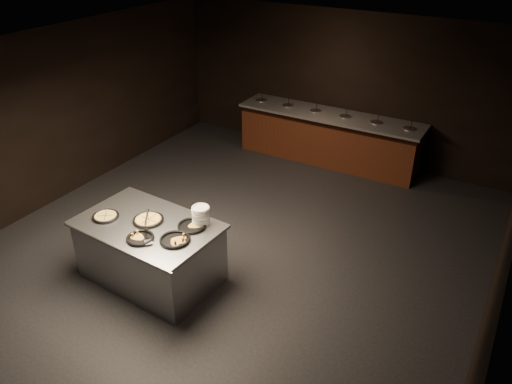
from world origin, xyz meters
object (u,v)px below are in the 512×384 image
plate_stack (201,215)px  pan_veggie_whole (106,216)px  pan_cheese_whole (148,220)px  serving_counter (151,252)px

plate_stack → pan_veggie_whole: (-1.19, -0.53, -0.10)m
pan_cheese_whole → serving_counter: bearing=-66.6°
pan_veggie_whole → pan_cheese_whole: bearing=21.8°
plate_stack → pan_veggie_whole: bearing=-156.2°
plate_stack → pan_cheese_whole: 0.72m
serving_counter → pan_cheese_whole: 0.49m
serving_counter → pan_cheese_whole: pan_cheese_whole is taller
plate_stack → pan_cheese_whole: plate_stack is taller
pan_veggie_whole → pan_cheese_whole: 0.59m
serving_counter → pan_veggie_whole: size_ratio=5.47×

